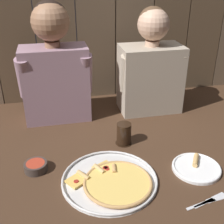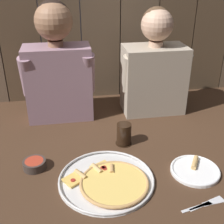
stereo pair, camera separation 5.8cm
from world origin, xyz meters
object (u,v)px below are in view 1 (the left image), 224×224
(dinner_plate, at_px, (196,168))
(pizza_tray, at_px, (112,180))
(diner_left, at_px, (54,65))
(diner_right, at_px, (151,66))
(drinking_glass, at_px, (124,134))
(dipping_bowl, at_px, (36,166))

(dinner_plate, bearing_deg, pizza_tray, -179.06)
(pizza_tray, xyz_separation_m, dinner_plate, (0.38, 0.01, -0.00))
(pizza_tray, bearing_deg, dinner_plate, 0.94)
(diner_left, xyz_separation_m, diner_right, (0.55, -0.00, -0.05))
(dinner_plate, bearing_deg, drinking_glass, 134.03)
(drinking_glass, bearing_deg, pizza_tray, -113.25)
(drinking_glass, relative_size, diner_right, 0.18)
(pizza_tray, height_order, dinner_plate, dinner_plate)
(diner_right, bearing_deg, dinner_plate, -88.49)
(pizza_tray, bearing_deg, drinking_glass, 66.75)
(dinner_plate, distance_m, drinking_glass, 0.38)
(drinking_glass, bearing_deg, diner_left, 131.15)
(drinking_glass, xyz_separation_m, dipping_bowl, (-0.43, -0.13, -0.03))
(dipping_bowl, xyz_separation_m, diner_right, (0.68, 0.48, 0.25))
(diner_left, distance_m, diner_right, 0.55)
(dipping_bowl, bearing_deg, pizza_tray, -25.56)
(pizza_tray, relative_size, dipping_bowl, 3.96)
(pizza_tray, height_order, dipping_bowl, dipping_bowl)
(pizza_tray, distance_m, diner_left, 0.72)
(pizza_tray, xyz_separation_m, dipping_bowl, (-0.31, 0.15, 0.01))
(dipping_bowl, relative_size, diner_left, 0.16)
(diner_left, bearing_deg, dinner_plate, -47.56)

